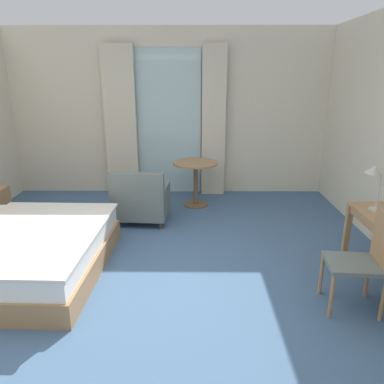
{
  "coord_description": "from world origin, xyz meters",
  "views": [
    {
      "loc": [
        0.46,
        -3.17,
        2.05
      ],
      "look_at": [
        0.42,
        0.69,
        0.82
      ],
      "focal_mm": 33.97,
      "sensor_mm": 36.0,
      "label": 1
    }
  ],
  "objects": [
    {
      "name": "ground",
      "position": [
        0.0,
        0.0,
        -0.05
      ],
      "size": [
        6.16,
        7.24,
        0.1
      ],
      "primitive_type": "cube",
      "color": "#426084"
    },
    {
      "name": "wall_back",
      "position": [
        0.0,
        3.36,
        1.42
      ],
      "size": [
        5.76,
        0.12,
        2.85
      ],
      "primitive_type": "cube",
      "color": "beige",
      "rests_on": "ground"
    },
    {
      "name": "balcony_glass_door",
      "position": [
        -0.03,
        3.28,
        1.25
      ],
      "size": [
        1.17,
        0.02,
        2.51
      ],
      "primitive_type": "cube",
      "color": "silver",
      "rests_on": "ground"
    },
    {
      "name": "curtain_panel_left",
      "position": [
        -0.84,
        3.18,
        1.28
      ],
      "size": [
        0.54,
        0.1,
        2.57
      ],
      "primitive_type": "cube",
      "color": "beige",
      "rests_on": "ground"
    },
    {
      "name": "curtain_panel_right",
      "position": [
        0.78,
        3.18,
        1.28
      ],
      "size": [
        0.41,
        0.1,
        2.57
      ],
      "primitive_type": "cube",
      "color": "beige",
      "rests_on": "ground"
    },
    {
      "name": "desk_chair",
      "position": [
        1.97,
        -0.26,
        0.51
      ],
      "size": [
        0.51,
        0.45,
        0.92
      ],
      "color": "slate",
      "rests_on": "ground"
    },
    {
      "name": "desk_lamp",
      "position": [
        2.24,
        0.33,
        1.11
      ],
      "size": [
        0.22,
        0.19,
        0.48
      ],
      "color": "#B7B2A8",
      "rests_on": "writing_desk"
    },
    {
      "name": "armchair_by_window",
      "position": [
        -0.33,
        1.79,
        0.33
      ],
      "size": [
        0.81,
        0.73,
        0.8
      ],
      "color": "slate",
      "rests_on": "ground"
    },
    {
      "name": "round_cafe_table",
      "position": [
        0.47,
        2.53,
        0.55
      ],
      "size": [
        0.73,
        0.73,
        0.73
      ],
      "color": "#9E754C",
      "rests_on": "ground"
    }
  ]
}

